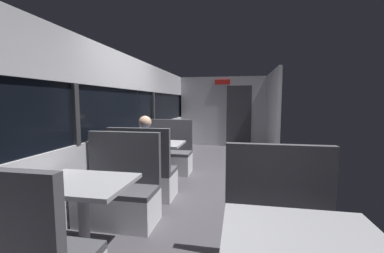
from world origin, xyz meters
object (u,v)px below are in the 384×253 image
Objects in this scene: bench_near_window_facing_entry at (119,196)px; bench_front_aisle_facing_entry at (280,237)px; dining_table_near_window at (83,192)px; bench_mid_window_facing_entry at (169,157)px; bench_mid_window_facing_end at (143,176)px; seated_passenger at (145,162)px; dining_table_mid_window at (158,148)px; dining_table_front_aisle at (303,251)px.

bench_front_aisle_facing_entry is (1.79, -0.60, 0.00)m from bench_near_window_facing_entry.
dining_table_near_window is 2.91m from bench_mid_window_facing_entry.
bench_front_aisle_facing_entry is (1.79, -1.39, 0.00)m from bench_mid_window_facing_end.
dining_table_mid_window is at bearing 90.00° from seated_passenger.
bench_mid_window_facing_end is (0.00, 1.49, -0.31)m from dining_table_near_window.
dining_table_near_window is 1.89m from dining_table_front_aisle.
seated_passenger is at bearing -90.00° from bench_mid_window_facing_entry.
bench_near_window_facing_entry is 0.89m from seated_passenger.
bench_near_window_facing_entry reaches higher than dining_table_near_window.
seated_passenger is at bearing -90.00° from dining_table_mid_window.
bench_front_aisle_facing_entry is at bearing -57.34° from bench_mid_window_facing_entry.
seated_passenger is at bearing 90.00° from bench_near_window_facing_entry.
bench_mid_window_facing_end is at bearing 130.53° from dining_table_front_aisle.
dining_table_mid_window is 0.77m from bench_mid_window_facing_entry.
bench_near_window_facing_entry is 1.53m from dining_table_mid_window.
bench_near_window_facing_entry is 2.23m from dining_table_front_aisle.
bench_mid_window_facing_end is at bearing 90.00° from dining_table_near_window.
dining_table_front_aisle is (1.79, -3.49, 0.31)m from bench_mid_window_facing_entry.
dining_table_near_window is at bearing -176.82° from bench_front_aisle_facing_entry.
bench_mid_window_facing_end is at bearing -90.00° from seated_passenger.
dining_table_near_window is 0.82× the size of bench_near_window_facing_entry.
dining_table_mid_window is at bearing 130.53° from bench_front_aisle_facing_entry.
bench_front_aisle_facing_entry is at bearing -49.47° from dining_table_mid_window.
seated_passenger reaches higher than dining_table_near_window.
dining_table_front_aisle is (1.79, -2.09, 0.31)m from bench_mid_window_facing_end.
seated_passenger reaches higher than bench_near_window_facing_entry.
bench_near_window_facing_entry and bench_mid_window_facing_entry have the same top height.
bench_mid_window_facing_entry is 1.00× the size of bench_front_aisle_facing_entry.
bench_mid_window_facing_end is 1.22× the size of dining_table_front_aisle.
bench_mid_window_facing_entry and bench_front_aisle_facing_entry have the same top height.
bench_mid_window_facing_entry is at bearing 90.00° from dining_table_near_window.
bench_mid_window_facing_end is 1.40m from bench_mid_window_facing_entry.
dining_table_front_aisle is at bearing -50.43° from seated_passenger.
bench_near_window_facing_entry is 0.87× the size of seated_passenger.
seated_passenger reaches higher than bench_mid_window_facing_end.
dining_table_near_window is 0.71× the size of seated_passenger.
dining_table_near_window is 0.77m from bench_near_window_facing_entry.
dining_table_mid_window and dining_table_front_aisle have the same top height.
dining_table_mid_window is 0.77m from bench_mid_window_facing_end.
bench_mid_window_facing_entry is at bearing 122.66° from bench_front_aisle_facing_entry.
bench_near_window_facing_entry is at bearing -90.00° from seated_passenger.
dining_table_near_window is 1.00× the size of dining_table_front_aisle.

